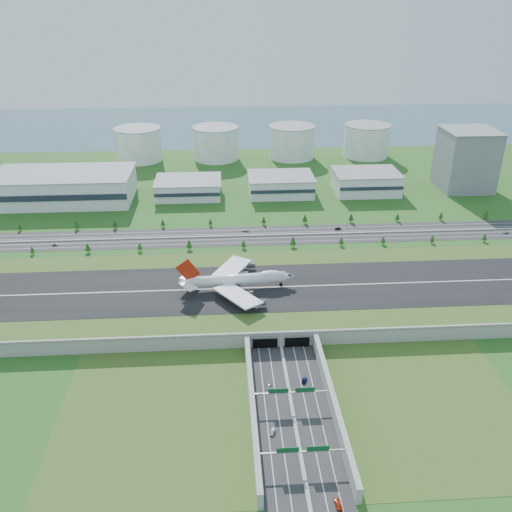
{
  "coord_description": "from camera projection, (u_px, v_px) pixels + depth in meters",
  "views": [
    {
      "loc": [
        -28.54,
        -285.66,
        170.81
      ],
      "look_at": [
        -7.83,
        35.0,
        12.33
      ],
      "focal_mm": 38.0,
      "sensor_mm": 36.0,
      "label": 1
    }
  ],
  "objects": [
    {
      "name": "airfield_deck",
      "position": [
        272.0,
        293.0,
        330.96
      ],
      "size": [
        520.0,
        100.0,
        9.2
      ],
      "color": "gray",
      "rests_on": "ground"
    },
    {
      "name": "hangar_mid_c",
      "position": [
        366.0,
        182.0,
        504.78
      ],
      "size": [
        58.0,
        42.0,
        19.0
      ],
      "primitive_type": "cube",
      "color": "silver",
      "rests_on": "ground"
    },
    {
      "name": "ground",
      "position": [
        272.0,
        299.0,
        332.86
      ],
      "size": [
        1200.0,
        1200.0,
        0.0
      ],
      "primitive_type": "plane",
      "color": "#214D18",
      "rests_on": "ground"
    },
    {
      "name": "car_1",
      "position": [
        272.0,
        432.0,
        231.64
      ],
      "size": [
        2.89,
        4.46,
        1.39
      ],
      "primitive_type": "imported",
      "rotation": [
        0.0,
        0.0,
        -0.37
      ],
      "color": "silver",
      "rests_on": "ground"
    },
    {
      "name": "car_4",
      "position": [
        55.0,
        245.0,
        401.37
      ],
      "size": [
        4.36,
        2.74,
        1.38
      ],
      "primitive_type": "imported",
      "rotation": [
        0.0,
        0.0,
        1.87
      ],
      "color": "#55565A",
      "rests_on": "ground"
    },
    {
      "name": "fuel_tank_b",
      "position": [
        216.0,
        143.0,
        600.55
      ],
      "size": [
        50.0,
        50.0,
        35.0
      ],
      "primitive_type": "cylinder",
      "color": "silver",
      "rests_on": "ground"
    },
    {
      "name": "car_5",
      "position": [
        338.0,
        229.0,
        428.05
      ],
      "size": [
        5.29,
        3.08,
        1.65
      ],
      "primitive_type": "imported",
      "rotation": [
        0.0,
        0.0,
        -1.29
      ],
      "color": "black",
      "rests_on": "ground"
    },
    {
      "name": "fuel_tank_c",
      "position": [
        292.0,
        142.0,
        605.46
      ],
      "size": [
        50.0,
        50.0,
        35.0
      ],
      "primitive_type": "cylinder",
      "color": "silver",
      "rests_on": "ground"
    },
    {
      "name": "office_tower",
      "position": [
        466.0,
        160.0,
        506.79
      ],
      "size": [
        46.0,
        46.0,
        55.0
      ],
      "primitive_type": "cube",
      "color": "gray",
      "rests_on": "ground"
    },
    {
      "name": "car_2",
      "position": [
        304.0,
        380.0,
        262.31
      ],
      "size": [
        3.66,
        5.18,
        1.31
      ],
      "primitive_type": "imported",
      "rotation": [
        0.0,
        0.0,
        2.79
      ],
      "color": "#0E1746",
      "rests_on": "ground"
    },
    {
      "name": "car_0",
      "position": [
        269.0,
        386.0,
        258.19
      ],
      "size": [
        2.12,
        4.36,
        1.43
      ],
      "primitive_type": "imported",
      "rotation": [
        0.0,
        0.0,
        -0.1
      ],
      "color": "#9E9DA1",
      "rests_on": "ground"
    },
    {
      "name": "sign_gantry_near",
      "position": [
        292.0,
        393.0,
        244.72
      ],
      "size": [
        38.7,
        0.7,
        9.8
      ],
      "color": "gray",
      "rests_on": "ground"
    },
    {
      "name": "tree_row",
      "position": [
        282.0,
        230.0,
        417.09
      ],
      "size": [
        500.43,
        48.47,
        8.26
      ],
      "color": "#3D2819",
      "rests_on": "ground"
    },
    {
      "name": "hangar_west",
      "position": [
        64.0,
        187.0,
        483.08
      ],
      "size": [
        120.0,
        60.0,
        25.0
      ],
      "primitive_type": "cube",
      "color": "silver",
      "rests_on": "ground"
    },
    {
      "name": "bay_water",
      "position": [
        241.0,
        124.0,
        762.45
      ],
      "size": [
        1200.0,
        260.0,
        0.06
      ],
      "primitive_type": "cube",
      "color": "#3B5D71",
      "rests_on": "ground"
    },
    {
      "name": "sign_gantry_far",
      "position": [
        303.0,
        452.0,
        213.4
      ],
      "size": [
        38.7,
        0.7,
        9.8
      ],
      "color": "gray",
      "rests_on": "ground"
    },
    {
      "name": "car_6",
      "position": [
        506.0,
        232.0,
        421.85
      ],
      "size": [
        5.59,
        3.42,
        1.45
      ],
      "primitive_type": "imported",
      "rotation": [
        0.0,
        0.0,
        1.78
      ],
      "color": "silver",
      "rests_on": "ground"
    },
    {
      "name": "underpass_road",
      "position": [
        293.0,
        406.0,
        242.36
      ],
      "size": [
        38.8,
        120.4,
        8.0
      ],
      "color": "#28282B",
      "rests_on": "ground"
    },
    {
      "name": "car_7",
      "position": [
        245.0,
        230.0,
        425.03
      ],
      "size": [
        6.32,
        4.06,
        1.7
      ],
      "primitive_type": "imported",
      "rotation": [
        0.0,
        0.0,
        -1.88
      ],
      "color": "silver",
      "rests_on": "ground"
    },
    {
      "name": "hangar_mid_a",
      "position": [
        188.0,
        188.0,
        496.13
      ],
      "size": [
        58.0,
        42.0,
        15.0
      ],
      "primitive_type": "cube",
      "color": "silver",
      "rests_on": "ground"
    },
    {
      "name": "hangar_mid_b",
      "position": [
        281.0,
        185.0,
        500.6
      ],
      "size": [
        58.0,
        42.0,
        17.0
      ],
      "primitive_type": "cube",
      "color": "silver",
      "rests_on": "ground"
    },
    {
      "name": "boeing_747",
      "position": [
        237.0,
        279.0,
        325.47
      ],
      "size": [
        71.4,
        67.31,
        22.06
      ],
      "rotation": [
        0.0,
        0.0,
        0.07
      ],
      "color": "white",
      "rests_on": "airfield_deck"
    },
    {
      "name": "fuel_tank_a",
      "position": [
        138.0,
        145.0,
        595.63
      ],
      "size": [
        50.0,
        50.0,
        35.0
      ],
      "primitive_type": "cylinder",
      "color": "silver",
      "rests_on": "ground"
    },
    {
      "name": "north_expressway",
      "position": [
        261.0,
        236.0,
        417.86
      ],
      "size": [
        560.0,
        36.0,
        0.12
      ],
      "primitive_type": "cube",
      "color": "#28282B",
      "rests_on": "ground"
    },
    {
      "name": "car_3",
      "position": [
        338.0,
        504.0,
        198.94
      ],
      "size": [
        2.71,
        5.98,
        1.7
      ],
      "primitive_type": "imported",
      "rotation": [
        0.0,
        0.0,
        3.2
      ],
      "color": "#AB2F0F",
      "rests_on": "ground"
    },
    {
      "name": "fuel_tank_d",
      "position": [
        367.0,
        141.0,
        610.37
      ],
      "size": [
        50.0,
        50.0,
        35.0
      ],
      "primitive_type": "cylinder",
      "color": "silver",
      "rests_on": "ground"
    }
  ]
}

